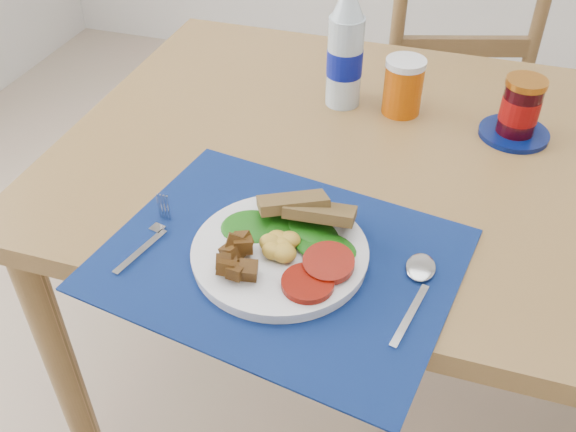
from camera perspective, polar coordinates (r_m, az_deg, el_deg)
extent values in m
cube|color=brown|center=(1.22, 13.13, 4.27)|extent=(1.40, 0.90, 0.04)
cylinder|color=brown|center=(1.40, -19.31, -12.86)|extent=(0.06, 0.06, 0.71)
cylinder|color=brown|center=(1.88, -6.61, 4.97)|extent=(0.06, 0.06, 0.71)
cube|color=#53371E|center=(2.04, 13.04, 9.44)|extent=(0.51, 0.50, 0.04)
cylinder|color=#53371E|center=(2.33, 15.81, 6.65)|extent=(0.04, 0.04, 0.40)
cylinder|color=#53371E|center=(2.27, 7.13, 6.89)|extent=(0.04, 0.04, 0.40)
cylinder|color=#53371E|center=(2.07, 17.68, 1.61)|extent=(0.04, 0.04, 0.40)
cylinder|color=#53371E|center=(2.00, 7.99, 1.71)|extent=(0.04, 0.04, 0.40)
cube|color=black|center=(0.97, -0.72, -3.82)|extent=(0.57, 0.48, 0.00)
cylinder|color=silver|center=(0.96, -0.72, -3.37)|extent=(0.26, 0.26, 0.02)
ellipsoid|color=gold|center=(0.94, -0.55, -2.57)|extent=(0.06, 0.06, 0.03)
cylinder|color=#870604|center=(0.91, 2.71, -5.24)|extent=(0.07, 0.07, 0.01)
ellipsoid|color=#084208|center=(0.97, 0.47, -1.41)|extent=(0.14, 0.08, 0.01)
cube|color=olive|center=(0.99, 1.64, 0.78)|extent=(0.12, 0.10, 0.04)
cube|color=#B2B5BA|center=(1.00, -12.97, -3.10)|extent=(0.04, 0.11, 0.00)
cube|color=#B2B5BA|center=(1.05, -11.07, -0.45)|extent=(0.03, 0.06, 0.00)
cube|color=#B2B5BA|center=(0.90, 10.78, -8.67)|extent=(0.04, 0.13, 0.00)
ellipsoid|color=#B2B5BA|center=(0.96, 11.69, -4.60)|extent=(0.04, 0.06, 0.01)
cylinder|color=#ADBFCC|center=(1.31, 5.06, 13.47)|extent=(0.07, 0.07, 0.18)
cylinder|color=navy|center=(1.31, 5.06, 13.47)|extent=(0.07, 0.07, 0.05)
cone|color=#ADBFCC|center=(1.27, 5.36, 18.04)|extent=(0.06, 0.06, 0.04)
cylinder|color=#B74A04|center=(1.31, 10.19, 11.15)|extent=(0.08, 0.08, 0.11)
cylinder|color=#051250|center=(1.31, 19.42, 6.95)|extent=(0.13, 0.13, 0.01)
cylinder|color=black|center=(1.29, 19.93, 8.95)|extent=(0.07, 0.07, 0.10)
cylinder|color=maroon|center=(1.29, 19.94, 8.96)|extent=(0.07, 0.07, 0.05)
cylinder|color=#A55F1B|center=(1.26, 20.48, 11.06)|extent=(0.08, 0.08, 0.01)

